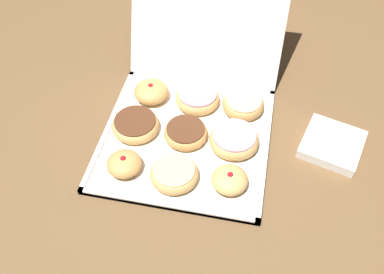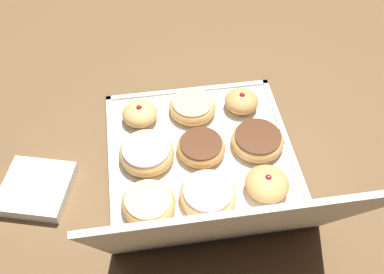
# 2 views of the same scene
# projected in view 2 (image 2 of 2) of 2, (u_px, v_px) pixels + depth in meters

# --- Properties ---
(ground_plane) EXTENTS (3.00, 3.00, 0.00)m
(ground_plane) POSITION_uv_depth(u_px,v_px,m) (201.00, 155.00, 1.02)
(ground_plane) COLOR brown
(donut_box) EXTENTS (0.41, 0.41, 0.01)m
(donut_box) POSITION_uv_depth(u_px,v_px,m) (201.00, 154.00, 1.01)
(donut_box) COLOR silver
(donut_box) RESTS_ON ground
(box_lid_open) EXTENTS (0.41, 0.18, 0.39)m
(box_lid_open) POSITION_uv_depth(u_px,v_px,m) (234.00, 228.00, 0.68)
(box_lid_open) COLOR silver
(box_lid_open) RESTS_ON ground
(jelly_filled_donut_0) EXTENTS (0.08, 0.08, 0.05)m
(jelly_filled_donut_0) POSITION_uv_depth(u_px,v_px,m) (241.00, 101.00, 1.08)
(jelly_filled_donut_0) COLOR tan
(jelly_filled_donut_0) RESTS_ON donut_box
(glazed_ring_donut_1) EXTENTS (0.11, 0.11, 0.04)m
(glazed_ring_donut_1) POSITION_uv_depth(u_px,v_px,m) (194.00, 106.00, 1.08)
(glazed_ring_donut_1) COLOR tan
(glazed_ring_donut_1) RESTS_ON donut_box
(jelly_filled_donut_2) EXTENTS (0.08, 0.08, 0.05)m
(jelly_filled_donut_2) POSITION_uv_depth(u_px,v_px,m) (140.00, 114.00, 1.06)
(jelly_filled_donut_2) COLOR tan
(jelly_filled_donut_2) RESTS_ON donut_box
(chocolate_frosted_donut_3) EXTENTS (0.12, 0.12, 0.04)m
(chocolate_frosted_donut_3) POSITION_uv_depth(u_px,v_px,m) (257.00, 140.00, 1.01)
(chocolate_frosted_donut_3) COLOR tan
(chocolate_frosted_donut_3) RESTS_ON donut_box
(chocolate_frosted_donut_4) EXTENTS (0.11, 0.11, 0.03)m
(chocolate_frosted_donut_4) POSITION_uv_depth(u_px,v_px,m) (199.00, 146.00, 1.00)
(chocolate_frosted_donut_4) COLOR tan
(chocolate_frosted_donut_4) RESTS_ON donut_box
(pink_frosted_donut_5) EXTENTS (0.12, 0.12, 0.04)m
(pink_frosted_donut_5) POSITION_uv_depth(u_px,v_px,m) (147.00, 153.00, 0.98)
(pink_frosted_donut_5) COLOR tan
(pink_frosted_donut_5) RESTS_ON donut_box
(jelly_filled_donut_6) EXTENTS (0.09, 0.09, 0.05)m
(jelly_filled_donut_6) POSITION_uv_depth(u_px,v_px,m) (267.00, 184.00, 0.93)
(jelly_filled_donut_6) COLOR tan
(jelly_filled_donut_6) RESTS_ON donut_box
(pink_frosted_donut_7) EXTENTS (0.12, 0.12, 0.04)m
(pink_frosted_donut_7) POSITION_uv_depth(u_px,v_px,m) (208.00, 195.00, 0.92)
(pink_frosted_donut_7) COLOR tan
(pink_frosted_donut_7) RESTS_ON donut_box
(glazed_ring_donut_8) EXTENTS (0.11, 0.11, 0.04)m
(glazed_ring_donut_8) POSITION_uv_depth(u_px,v_px,m) (148.00, 203.00, 0.90)
(glazed_ring_donut_8) COLOR tan
(glazed_ring_donut_8) RESTS_ON donut_box
(napkin_stack) EXTENTS (0.17, 0.17, 0.03)m
(napkin_stack) POSITION_uv_depth(u_px,v_px,m) (36.00, 188.00, 0.94)
(napkin_stack) COLOR white
(napkin_stack) RESTS_ON ground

